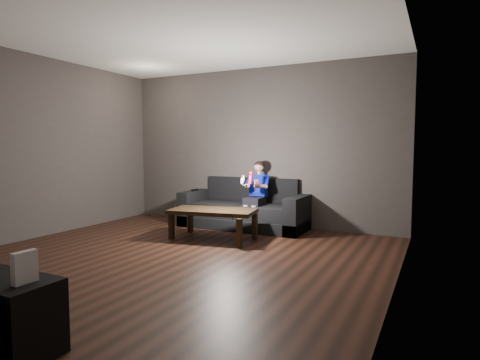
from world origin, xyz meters
The scene contains 12 objects.
floor centered at (0.00, 0.00, 0.00)m, with size 5.00×5.00×0.00m, color black.
back_wall centered at (0.00, 2.50, 1.35)m, with size 5.00×0.04×2.70m, color #3E3736.
left_wall centered at (-2.50, 0.00, 1.35)m, with size 0.04×5.00×2.70m, color #3E3736.
right_wall centered at (2.50, 0.00, 1.35)m, with size 0.04×5.00×2.70m, color #3E3736.
ceiling centered at (0.00, 0.00, 2.70)m, with size 5.00×5.00×0.02m, color white.
sofa centered at (-0.07, 2.18, 0.27)m, with size 2.12×0.91×0.82m.
child centered at (0.17, 2.12, 0.67)m, with size 0.41×0.50×1.00m.
wii_remote_red centered at (0.25, 1.74, 0.87)m, with size 0.06×0.08×0.19m.
nunchuk_white centered at (0.10, 1.74, 0.84)m, with size 0.09×0.11×0.16m.
wii_remote_black centered at (-1.02, 2.11, 0.59)m, with size 0.05×0.16×0.03m.
coffee_table centered at (-0.08, 1.13, 0.39)m, with size 1.31×0.82×0.44m.
wii_console centered at (0.56, -2.27, 0.59)m, with size 0.05×0.15×0.20m, color white.
Camera 1 is at (2.84, -3.85, 1.33)m, focal length 30.00 mm.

